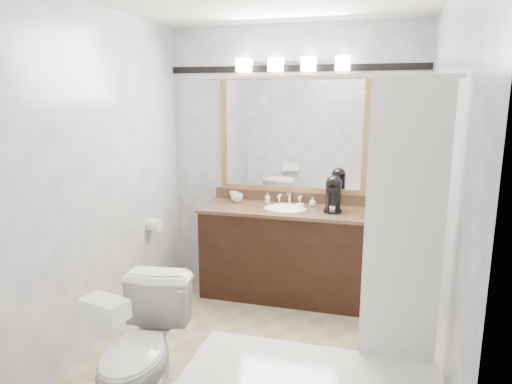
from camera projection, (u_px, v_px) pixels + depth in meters
room at (256, 186)px, 3.12m from camera, size 2.42×2.62×2.52m
vanity at (285, 251)px, 4.25m from camera, size 1.53×0.58×0.97m
mirror at (292, 134)px, 4.28m from camera, size 1.40×0.04×1.10m
vanity_light_bar at (292, 64)px, 4.09m from camera, size 1.02×0.14×0.12m
accent_stripe at (293, 68)px, 4.16m from camera, size 2.40×0.01×0.06m
tp_roll at (155, 225)px, 4.15m from camera, size 0.11×0.12×0.12m
toilet at (142, 352)px, 2.68m from camera, size 0.51×0.80×0.77m
tissue_box at (104, 308)px, 2.27m from camera, size 0.26×0.18×0.10m
coffee_maker at (333, 193)px, 4.03m from camera, size 0.16×0.21×0.32m
cup_left at (237, 198)px, 4.39m from camera, size 0.13×0.13×0.08m
cup_right at (234, 196)px, 4.50m from camera, size 0.11×0.11×0.08m
soap_bottle_a at (268, 198)px, 4.35m from camera, size 0.06×0.06×0.10m
soap_bottle_b at (313, 202)px, 4.23m from camera, size 0.07×0.07×0.08m
soap_bar at (300, 205)px, 4.24m from camera, size 0.08×0.07×0.02m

